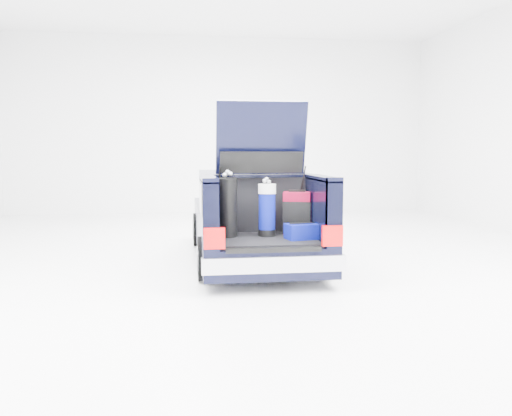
{
  "coord_description": "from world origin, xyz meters",
  "views": [
    {
      "loc": [
        -1.12,
        -8.67,
        1.77
      ],
      "look_at": [
        0.0,
        -0.5,
        0.91
      ],
      "focal_mm": 38.0,
      "sensor_mm": 36.0,
      "label": 1
    }
  ],
  "objects": [
    {
      "name": "car",
      "position": [
        -0.0,
        0.11,
        0.67
      ],
      "size": [
        1.87,
        4.65,
        2.47
      ],
      "color": "black",
      "rests_on": "ground"
    },
    {
      "name": "blue_duffel",
      "position": [
        0.47,
        -1.63,
        0.7
      ],
      "size": [
        0.47,
        0.36,
        0.23
      ],
      "rotation": [
        0.0,
        0.0,
        0.2
      ],
      "color": "#050B71",
      "rests_on": "car"
    },
    {
      "name": "ground",
      "position": [
        0.0,
        0.0,
        0.0
      ],
      "size": [
        14.0,
        14.0,
        0.0
      ],
      "primitive_type": "plane",
      "color": "white",
      "rests_on": "ground"
    },
    {
      "name": "red_suitcase",
      "position": [
        0.5,
        -1.15,
        0.9
      ],
      "size": [
        0.43,
        0.34,
        0.63
      ],
      "rotation": [
        0.0,
        0.0,
        -0.27
      ],
      "color": "maroon",
      "rests_on": "car"
    },
    {
      "name": "black_golf_bag",
      "position": [
        -0.5,
        -1.34,
        1.01
      ],
      "size": [
        0.28,
        0.32,
        0.91
      ],
      "rotation": [
        0.0,
        0.0,
        -0.1
      ],
      "color": "black",
      "rests_on": "car"
    },
    {
      "name": "blue_golf_bag",
      "position": [
        0.04,
        -1.32,
        0.97
      ],
      "size": [
        0.29,
        0.29,
        0.82
      ],
      "rotation": [
        0.0,
        0.0,
        -0.21
      ],
      "color": "black",
      "rests_on": "car"
    }
  ]
}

